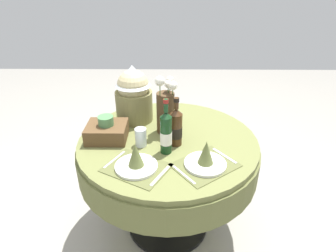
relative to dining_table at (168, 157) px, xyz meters
The scene contains 10 objects.
ground 0.63m from the dining_table, ahead, with size 8.00×8.00×0.00m, color #9E998E.
dining_table is the anchor object (origin of this frame).
place_setting_left 0.41m from the dining_table, 118.47° to the right, with size 0.42×0.39×0.16m.
place_setting_right 0.41m from the dining_table, 53.63° to the right, with size 0.43×0.41×0.16m.
flower_vase 0.33m from the dining_table, 99.47° to the left, with size 0.14×0.14×0.41m.
wine_bottle_left 0.28m from the dining_table, 51.47° to the right, with size 0.08×0.08×0.32m.
wine_bottle_centre 0.32m from the dining_table, 93.60° to the right, with size 0.07×0.07×0.35m.
tumbler_mid 0.28m from the dining_table, 154.89° to the right, with size 0.07×0.07×0.12m, color silver.
gift_tub_back_left 0.52m from the dining_table, 131.49° to the left, with size 0.27×0.27×0.41m.
woven_basket_side_left 0.45m from the dining_table, behind, with size 0.26×0.22×0.16m.
Camera 1 is at (0.02, -1.63, 1.76)m, focal length 30.82 mm.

